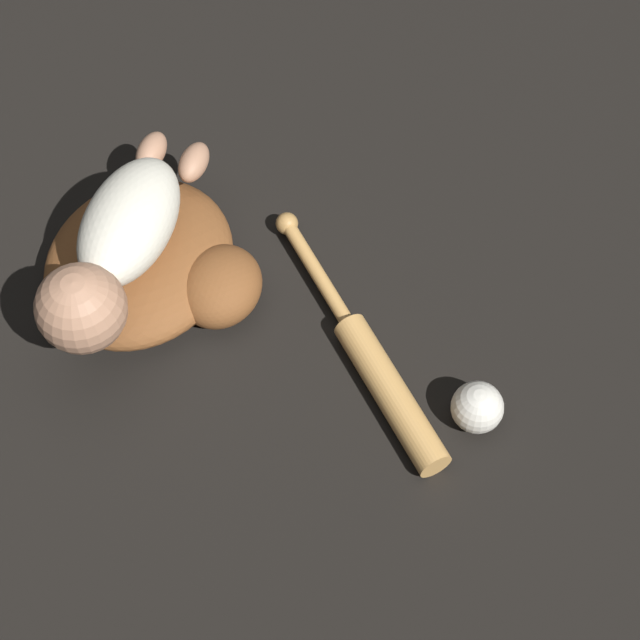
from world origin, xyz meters
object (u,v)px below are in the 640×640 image
(baseball_bat, at_px, (374,365))
(baseball, at_px, (477,407))
(baby_figure, at_px, (115,249))
(baseball_glove, at_px, (153,265))

(baseball_bat, xyz_separation_m, baseball, (-0.04, 0.14, 0.01))
(baby_figure, bearing_deg, baseball_glove, -177.50)
(baseball_glove, height_order, baby_figure, baby_figure)
(baseball_bat, relative_size, baseball, 6.21)
(baseball, bearing_deg, baseball_glove, -72.97)
(baseball_glove, bearing_deg, baseball_bat, 107.49)
(baseball_bat, bearing_deg, baseball_glove, -72.51)
(baseball_bat, height_order, baseball, baseball)
(baby_figure, distance_m, baseball, 0.52)
(baseball_glove, relative_size, baby_figure, 0.99)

